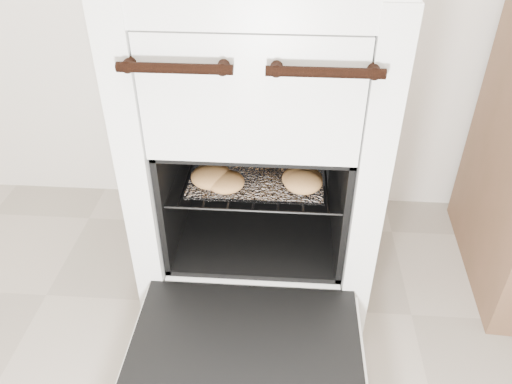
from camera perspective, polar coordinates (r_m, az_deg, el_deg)
stove at (r=1.25m, az=0.43°, el=5.14°), size 0.54×0.60×0.83m
oven_door at (r=1.06m, az=-1.31°, el=-18.31°), size 0.49×0.38×0.03m
oven_rack at (r=1.21m, az=0.24°, el=2.98°), size 0.39×0.38×0.01m
foil_sheet at (r=1.19m, az=0.18°, el=2.74°), size 0.31×0.27×0.01m
baked_rolls at (r=1.13m, az=0.88°, el=2.15°), size 0.33×0.24×0.04m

